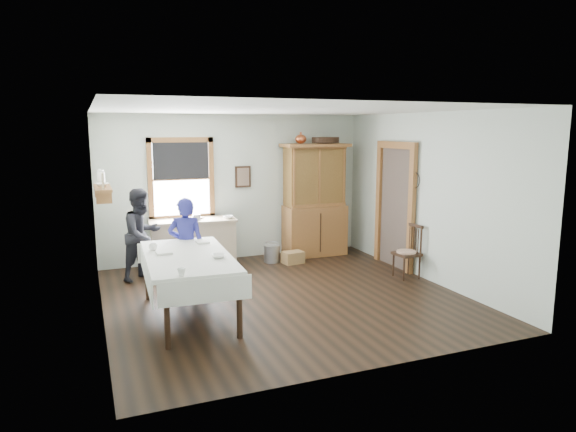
{
  "coord_description": "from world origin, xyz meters",
  "views": [
    {
      "loc": [
        -2.63,
        -6.76,
        2.44
      ],
      "look_at": [
        0.19,
        0.3,
        1.14
      ],
      "focal_mm": 32.0,
      "sensor_mm": 36.0,
      "label": 1
    }
  ],
  "objects": [
    {
      "name": "figure_dark",
      "position": [
        -1.8,
        1.68,
        0.69
      ],
      "size": [
        0.86,
        0.83,
        1.39
      ],
      "primitive_type": "imported",
      "rotation": [
        0.0,
        0.0,
        0.64
      ],
      "color": "black",
      "rests_on": "room"
    },
    {
      "name": "rug_beater",
      "position": [
        2.45,
        0.3,
        1.72
      ],
      "size": [
        0.01,
        0.27,
        0.27
      ],
      "primitive_type": "torus",
      "rotation": [
        0.0,
        1.57,
        0.0
      ],
      "color": "black",
      "rests_on": "room"
    },
    {
      "name": "room",
      "position": [
        0.0,
        0.0,
        1.35
      ],
      "size": [
        5.01,
        5.01,
        2.7
      ],
      "color": "black",
      "rests_on": "ground"
    },
    {
      "name": "dining_table",
      "position": [
        -1.45,
        -0.31,
        0.42
      ],
      "size": [
        1.2,
        2.14,
        0.84
      ],
      "primitive_type": "cube",
      "rotation": [
        0.0,
        0.0,
        -0.05
      ],
      "color": "silver",
      "rests_on": "room"
    },
    {
      "name": "china_hutch",
      "position": [
        1.5,
        2.16,
        1.08
      ],
      "size": [
        1.28,
        0.62,
        2.16
      ],
      "primitive_type": "cube",
      "rotation": [
        0.0,
        0.0,
        -0.01
      ],
      "color": "olive",
      "rests_on": "room"
    },
    {
      "name": "work_counter",
      "position": [
        -0.89,
        2.13,
        0.43
      ],
      "size": [
        1.54,
        0.68,
        0.86
      ],
      "primitive_type": "cube",
      "rotation": [
        0.0,
        0.0,
        -0.07
      ],
      "color": "tan",
      "rests_on": "room"
    },
    {
      "name": "table_bowl",
      "position": [
        -1.11,
        -0.6,
        0.86
      ],
      "size": [
        0.26,
        0.26,
        0.05
      ],
      "primitive_type": "imported",
      "rotation": [
        0.0,
        0.0,
        -0.39
      ],
      "color": "white",
      "rests_on": "dining_table"
    },
    {
      "name": "framed_picture",
      "position": [
        0.15,
        2.46,
        1.55
      ],
      "size": [
        0.3,
        0.04,
        0.4
      ],
      "primitive_type": "cube",
      "color": "black",
      "rests_on": "room"
    },
    {
      "name": "pail",
      "position": [
        0.52,
        1.93,
        0.16
      ],
      "size": [
        0.31,
        0.31,
        0.32
      ],
      "primitive_type": "cube",
      "rotation": [
        0.0,
        0.0,
        0.03
      ],
      "color": "#94989C",
      "rests_on": "room"
    },
    {
      "name": "shelf_bowl",
      "position": [
        -2.37,
        1.55,
        1.6
      ],
      "size": [
        0.22,
        0.22,
        0.05
      ],
      "primitive_type": "imported",
      "color": "white",
      "rests_on": "wall_shelf"
    },
    {
      "name": "spindle_chair",
      "position": [
        2.25,
        0.16,
        0.44
      ],
      "size": [
        0.44,
        0.44,
        0.89
      ],
      "primitive_type": "cube",
      "rotation": [
        0.0,
        0.0,
        0.08
      ],
      "color": "black",
      "rests_on": "room"
    },
    {
      "name": "window",
      "position": [
        -1.0,
        2.46,
        1.63
      ],
      "size": [
        1.18,
        0.07,
        1.48
      ],
      "color": "white",
      "rests_on": "room"
    },
    {
      "name": "table_cup_a",
      "position": [
        -1.83,
        0.11,
        0.88
      ],
      "size": [
        0.13,
        0.13,
        0.09
      ],
      "primitive_type": "imported",
      "rotation": [
        0.0,
        0.0,
        0.15
      ],
      "color": "white",
      "rests_on": "dining_table"
    },
    {
      "name": "doorway",
      "position": [
        2.46,
        0.85,
        1.16
      ],
      "size": [
        0.09,
        1.14,
        2.22
      ],
      "color": "#4C3F36",
      "rests_on": "room"
    },
    {
      "name": "table_cup_b",
      "position": [
        -1.69,
        -1.24,
        0.88
      ],
      "size": [
        0.1,
        0.1,
        0.09
      ],
      "primitive_type": "imported",
      "rotation": [
        0.0,
        0.0,
        -0.12
      ],
      "color": "white",
      "rests_on": "dining_table"
    },
    {
      "name": "counter_book",
      "position": [
        -0.92,
        2.19,
        0.87
      ],
      "size": [
        0.26,
        0.29,
        0.02
      ],
      "primitive_type": "imported",
      "rotation": [
        0.0,
        0.0,
        0.45
      ],
      "color": "#715B4B",
      "rests_on": "work_counter"
    },
    {
      "name": "counter_bowl",
      "position": [
        -0.29,
        1.98,
        0.89
      ],
      "size": [
        0.2,
        0.2,
        0.06
      ],
      "primitive_type": "imported",
      "rotation": [
        0.0,
        0.0,
        -0.15
      ],
      "color": "white",
      "rests_on": "work_counter"
    },
    {
      "name": "wall_shelf",
      "position": [
        -2.37,
        1.54,
        1.57
      ],
      "size": [
        0.24,
        1.0,
        0.44
      ],
      "color": "olive",
      "rests_on": "room"
    },
    {
      "name": "wicker_basket",
      "position": [
        0.85,
        1.7,
        0.11
      ],
      "size": [
        0.4,
        0.31,
        0.22
      ],
      "primitive_type": "cube",
      "rotation": [
        0.0,
        0.0,
        0.13
      ],
      "color": "#A07148",
      "rests_on": "room"
    },
    {
      "name": "woman_blue",
      "position": [
        -1.28,
        0.67,
        0.67
      ],
      "size": [
        0.57,
        0.47,
        1.34
      ],
      "primitive_type": "imported",
      "rotation": [
        0.0,
        0.0,
        2.81
      ],
      "color": "navy",
      "rests_on": "room"
    }
  ]
}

